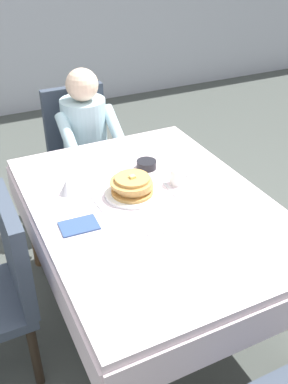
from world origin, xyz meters
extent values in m
plane|color=#474C47|center=(0.00, 0.00, 0.00)|extent=(14.00, 14.00, 0.00)
cube|color=silver|center=(0.00, 0.00, 0.72)|extent=(1.10, 1.50, 0.04)
cube|color=silver|center=(0.00, -0.76, 0.61)|extent=(1.10, 0.01, 0.18)
cube|color=silver|center=(0.00, 0.76, 0.61)|extent=(1.10, 0.01, 0.18)
cube|color=silver|center=(-0.56, 0.00, 0.61)|extent=(0.01, 1.50, 0.18)
cube|color=silver|center=(0.56, 0.00, 0.61)|extent=(0.01, 1.50, 0.18)
cylinder|color=brown|center=(-0.47, 0.67, 0.35)|extent=(0.07, 0.07, 0.70)
cylinder|color=brown|center=(0.47, 0.67, 0.35)|extent=(0.07, 0.07, 0.70)
cube|color=#384251|center=(0.02, 1.07, 0.42)|extent=(0.44, 0.44, 0.05)
cube|color=#384251|center=(0.02, 1.27, 0.69)|extent=(0.44, 0.06, 0.48)
cylinder|color=#2D2319|center=(0.20, 0.89, 0.20)|extent=(0.04, 0.04, 0.40)
cylinder|color=#2D2319|center=(-0.16, 0.89, 0.20)|extent=(0.04, 0.04, 0.40)
cylinder|color=#2D2319|center=(0.20, 1.25, 0.20)|extent=(0.04, 0.04, 0.40)
cylinder|color=#2D2319|center=(-0.16, 1.25, 0.20)|extent=(0.04, 0.04, 0.40)
cylinder|color=silver|center=(0.02, 1.05, 0.68)|extent=(0.30, 0.30, 0.46)
sphere|color=beige|center=(0.02, 1.03, 1.02)|extent=(0.21, 0.21, 0.21)
cylinder|color=silver|center=(0.18, 0.91, 0.75)|extent=(0.08, 0.29, 0.23)
cylinder|color=silver|center=(-0.14, 0.91, 0.75)|extent=(0.08, 0.29, 0.23)
cylinder|color=#383D51|center=(0.10, 0.87, 0.23)|extent=(0.10, 0.10, 0.45)
cylinder|color=#383D51|center=(-0.06, 0.87, 0.23)|extent=(0.10, 0.10, 0.45)
cube|color=#384251|center=(-0.67, 0.00, 0.69)|extent=(0.06, 0.44, 0.48)
cylinder|color=#2D2319|center=(-0.69, -0.18, 0.20)|extent=(0.04, 0.04, 0.40)
cylinder|color=#2D2319|center=(-0.69, 0.18, 0.20)|extent=(0.04, 0.04, 0.40)
cylinder|color=white|center=(-0.05, 0.11, 0.75)|extent=(0.28, 0.28, 0.02)
cylinder|color=tan|center=(-0.06, 0.10, 0.76)|extent=(0.21, 0.21, 0.02)
cylinder|color=tan|center=(-0.05, 0.11, 0.78)|extent=(0.17, 0.17, 0.01)
cylinder|color=tan|center=(-0.05, 0.11, 0.79)|extent=(0.20, 0.20, 0.02)
cylinder|color=tan|center=(-0.06, 0.11, 0.81)|extent=(0.21, 0.21, 0.02)
cylinder|color=tan|center=(-0.05, 0.11, 0.83)|extent=(0.17, 0.17, 0.02)
cube|color=#F4E072|center=(-0.05, 0.11, 0.84)|extent=(0.03, 0.03, 0.01)
cylinder|color=white|center=(0.20, 0.10, 0.78)|extent=(0.08, 0.08, 0.08)
torus|color=white|center=(0.25, 0.10, 0.79)|extent=(0.05, 0.01, 0.05)
cylinder|color=black|center=(0.13, 0.32, 0.76)|extent=(0.11, 0.11, 0.04)
cone|color=silver|center=(-0.35, 0.26, 0.78)|extent=(0.08, 0.08, 0.07)
cube|color=silver|center=(-0.24, 0.09, 0.74)|extent=(0.02, 0.18, 0.00)
cube|color=silver|center=(0.14, 0.09, 0.74)|extent=(0.02, 0.20, 0.00)
cube|color=silver|center=(-0.06, -0.24, 0.74)|extent=(0.15, 0.04, 0.00)
cube|color=#334C7F|center=(-0.38, -0.03, 0.74)|extent=(0.18, 0.13, 0.01)
camera|label=1|loc=(-0.80, -1.57, 1.92)|focal=40.74mm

